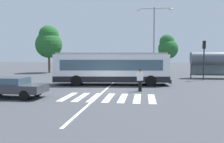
{
  "coord_description": "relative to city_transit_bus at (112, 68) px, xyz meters",
  "views": [
    {
      "loc": [
        2.87,
        -18.27,
        2.77
      ],
      "look_at": [
        -0.08,
        3.16,
        1.3
      ],
      "focal_mm": 37.16,
      "sensor_mm": 36.0,
      "label": 1
    }
  ],
  "objects": [
    {
      "name": "background_tree_right",
      "position": [
        6.89,
        16.89,
        2.63
      ],
      "size": [
        3.24,
        3.24,
        6.25
      ],
      "color": "brown",
      "rests_on": "ground_plane"
    },
    {
      "name": "parked_car_charcoal",
      "position": [
        -0.48,
        10.74,
        -0.82
      ],
      "size": [
        1.89,
        4.51,
        1.35
      ],
      "color": "black",
      "rests_on": "ground_plane"
    },
    {
      "name": "city_transit_bus",
      "position": [
        0.0,
        0.0,
        0.0
      ],
      "size": [
        11.01,
        3.79,
        3.06
      ],
      "color": "black",
      "rests_on": "ground_plane"
    },
    {
      "name": "lane_center_line",
      "position": [
        -0.04,
        -1.6,
        -1.58
      ],
      "size": [
        0.16,
        24.0,
        0.01
      ],
      "primitive_type": "cube",
      "color": "silver",
      "rests_on": "ground_plane"
    },
    {
      "name": "traffic_light_far_corner",
      "position": [
        9.78,
        5.54,
        1.42
      ],
      "size": [
        0.33,
        0.32,
        4.47
      ],
      "color": "#28282B",
      "rests_on": "ground_plane"
    },
    {
      "name": "parked_car_black",
      "position": [
        -3.21,
        11.08,
        -0.82
      ],
      "size": [
        2.1,
        4.61,
        1.35
      ],
      "color": "black",
      "rests_on": "ground_plane"
    },
    {
      "name": "bus_stop_shelter",
      "position": [
        11.18,
        7.82,
        0.83
      ],
      "size": [
        4.82,
        1.54,
        3.25
      ],
      "color": "#28282B",
      "rests_on": "ground_plane"
    },
    {
      "name": "foreground_sedan",
      "position": [
        -5.63,
        -7.75,
        -0.82
      ],
      "size": [
        4.53,
        1.94,
        1.35
      ],
      "color": "black",
      "rests_on": "ground_plane"
    },
    {
      "name": "pedestrian_crossing_street",
      "position": [
        2.77,
        -3.85,
        -0.62
      ],
      "size": [
        0.48,
        0.45,
        1.72
      ],
      "color": "black",
      "rests_on": "ground_plane"
    },
    {
      "name": "ground_plane",
      "position": [
        0.18,
        -3.6,
        -1.59
      ],
      "size": [
        160.0,
        160.0,
        0.0
      ],
      "primitive_type": "plane",
      "color": "#424449"
    },
    {
      "name": "crosswalk_painted_stripes",
      "position": [
        0.77,
        -6.87,
        -1.58
      ],
      "size": [
        6.07,
        3.36,
        0.01
      ],
      "color": "silver",
      "rests_on": "ground_plane"
    },
    {
      "name": "twin_arm_street_lamp",
      "position": [
        4.31,
        8.57,
        3.94
      ],
      "size": [
        4.65,
        0.32,
        8.95
      ],
      "color": "#939399",
      "rests_on": "ground_plane"
    },
    {
      "name": "parked_car_white",
      "position": [
        2.18,
        10.76,
        -0.82
      ],
      "size": [
        2.01,
        4.57,
        1.35
      ],
      "color": "black",
      "rests_on": "ground_plane"
    },
    {
      "name": "background_tree_left",
      "position": [
        -12.37,
        14.41,
        3.44
      ],
      "size": [
        4.33,
        4.33,
        7.73
      ],
      "color": "brown",
      "rests_on": "ground_plane"
    }
  ]
}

